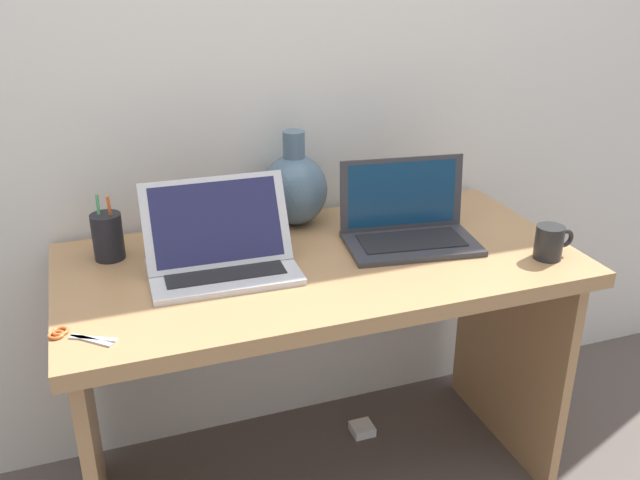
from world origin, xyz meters
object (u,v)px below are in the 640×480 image
at_px(laptop_right, 407,220).
at_px(scissors, 70,335).
at_px(coffee_mug, 550,242).
at_px(green_vase, 294,188).
at_px(laptop_left, 220,248).
at_px(pen_cup, 108,236).
at_px(power_brick, 362,429).

relative_size(laptop_right, scissors, 2.71).
xyz_separation_m(coffee_mug, scissors, (-1.16, 0.01, -0.04)).
bearing_deg(coffee_mug, green_vase, 140.62).
xyz_separation_m(laptop_left, laptop_right, (0.51, 0.02, -0.00)).
xyz_separation_m(green_vase, pen_cup, (-0.52, -0.07, -0.04)).
bearing_deg(laptop_right, laptop_left, -178.27).
bearing_deg(green_vase, pen_cup, -172.45).
relative_size(laptop_right, pen_cup, 2.11).
distance_m(green_vase, power_brick, 0.84).
xyz_separation_m(laptop_left, scissors, (-0.36, -0.20, -0.05)).
height_order(green_vase, power_brick, green_vase).
relative_size(laptop_left, green_vase, 1.35).
height_order(laptop_right, coffee_mug, laptop_right).
bearing_deg(green_vase, coffee_mug, -39.38).
relative_size(pen_cup, scissors, 1.28).
relative_size(laptop_right, coffee_mug, 3.39).
distance_m(scissors, power_brick, 1.13).
relative_size(coffee_mug, scissors, 0.80).
bearing_deg(pen_cup, laptop_left, -32.54).
xyz_separation_m(green_vase, power_brick, (0.19, -0.09, -0.82)).
bearing_deg(power_brick, pen_cup, 177.91).
bearing_deg(green_vase, laptop_left, -138.88).
distance_m(laptop_right, green_vase, 0.33).
bearing_deg(scissors, coffee_mug, -0.43).
height_order(laptop_right, pen_cup, laptop_right).
distance_m(laptop_right, pen_cup, 0.77).
height_order(laptop_right, scissors, laptop_right).
bearing_deg(laptop_left, pen_cup, 147.46).
distance_m(pen_cup, power_brick, 1.04).
xyz_separation_m(coffee_mug, power_brick, (-0.35, 0.35, -0.76)).
distance_m(coffee_mug, scissors, 1.16).
relative_size(coffee_mug, pen_cup, 0.62).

